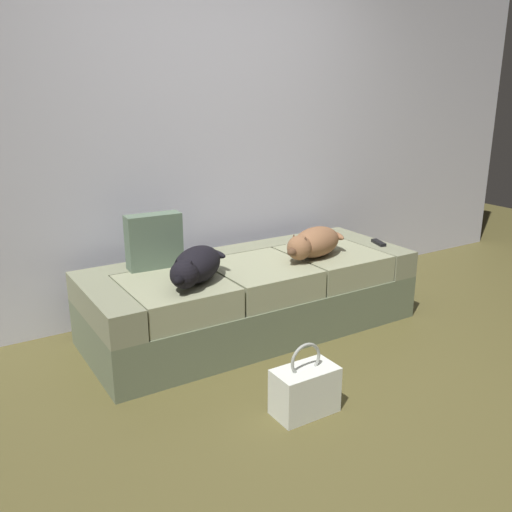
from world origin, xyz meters
The scene contains 8 objects.
ground_plane centered at (0.00, 0.00, 0.00)m, with size 10.00×10.00×0.00m, color brown.
back_wall centered at (0.00, 1.69, 1.40)m, with size 6.40×0.10×2.80m, color silver.
couch centered at (0.00, 1.04, 0.24)m, with size 2.16×0.84×0.48m.
dog_dark centered at (-0.48, 0.87, 0.58)m, with size 0.49×0.48×0.20m.
dog_tan centered at (0.40, 0.91, 0.57)m, with size 0.55×0.37×0.19m.
tv_remote centered at (0.99, 0.91, 0.49)m, with size 0.04×0.15×0.02m, color black.
throw_pillow centered at (-0.58, 1.26, 0.65)m, with size 0.34×0.12×0.34m, color #596D59.
handbag centered at (-0.30, 0.05, 0.13)m, with size 0.32×0.18×0.38m.
Camera 1 is at (-1.78, -1.86, 1.55)m, focal length 38.60 mm.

